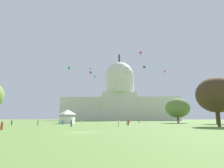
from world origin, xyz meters
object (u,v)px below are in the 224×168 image
Objects in this scene: person_denim_mid_left at (12,123)px; person_white_lawn_far_right at (81,121)px; person_tan_lawn_far_left at (38,123)px; person_grey_near_tree_east at (139,122)px; tree_east_near at (177,108)px; person_orange_front_right at (129,121)px; kite_orange_high at (126,73)px; kite_pink_mid at (116,81)px; kite_red_mid at (165,72)px; person_maroon_mid_right at (128,123)px; person_red_near_tree_west at (2,126)px; kite_lime_mid at (68,91)px; kite_turquoise_high at (90,69)px; tree_east_mid at (215,101)px; person_white_front_left at (118,123)px; kite_green_mid at (69,68)px; kite_magenta_high at (141,53)px; kite_blue_mid at (144,67)px; event_tent at (67,117)px; capitol_building at (119,98)px; person_purple_near_tent at (178,122)px; person_white_aisle_center at (126,122)px; kite_violet_mid at (91,72)px; person_teal_back_right at (63,122)px; kite_yellow_low at (104,105)px; person_denim_edge_east at (71,123)px; tree_east_far at (216,95)px.

person_denim_mid_left is 32.91m from person_white_lawn_far_right.
person_tan_lawn_far_left is 43.30m from person_grey_near_tree_east.
person_grey_near_tree_east is (-17.85, -3.08, -6.06)m from tree_east_near.
person_orange_front_right is 21.86m from person_white_lawn_far_right.
kite_orange_high reaches higher than tree_east_near.
kite_red_mid is at bearing 8.81° from kite_pink_mid.
person_grey_near_tree_east is (5.80, 28.23, -0.11)m from person_maroon_mid_right.
tree_east_near is 9.08× the size of person_red_near_tree_west.
person_maroon_mid_right is at bearing -98.66° from kite_lime_mid.
person_grey_near_tree_east is at bearing 43.29° from person_white_lawn_far_right.
person_tan_lawn_far_left is 0.79× the size of kite_orange_high.
person_denim_mid_left is 0.69× the size of kite_turquoise_high.
person_white_front_left is at bearing -143.82° from tree_east_mid.
kite_magenta_high is (38.66, 6.39, 10.11)m from kite_green_mid.
event_tent is at bearing 126.62° from kite_blue_mid.
person_purple_near_tent is at bearing -78.30° from capitol_building.
person_tan_lawn_far_left is 0.74× the size of kite_magenta_high.
person_maroon_mid_right is at bearing 165.66° from person_orange_front_right.
person_white_aisle_center is at bearing 157.96° from kite_turquoise_high.
kite_lime_mid is at bearing 71.30° from person_denim_mid_left.
kite_lime_mid is 38.61m from kite_violet_mid.
tree_east_near is 82.17m from kite_lime_mid.
person_orange_front_right is 0.36× the size of kite_violet_mid.
kite_turquoise_high is (-23.46, -34.56, 20.94)m from capitol_building.
person_teal_back_right is 0.58× the size of kite_yellow_low.
person_red_near_tree_west is (-43.42, -40.40, -0.01)m from person_purple_near_tent.
person_denim_mid_left is at bearing 149.41° from kite_blue_mid.
kite_pink_mid is at bearing 61.58° from kite_red_mid.
person_denim_edge_east is at bearing -91.76° from kite_pink_mid.
kite_blue_mid is 66.17m from kite_yellow_low.
person_white_aisle_center is 0.69× the size of kite_blue_mid.
tree_east_far is 38.82m from person_denim_edge_east.
person_grey_near_tree_east is at bearing -84.70° from capitol_building.
person_tan_lawn_far_left is at bearing 107.87° from kite_magenta_high.
tree_east_mid is at bearing 105.66° from kite_violet_mid.
person_denim_mid_left is 0.60× the size of kite_yellow_low.
tree_east_mid is 5.33× the size of kite_magenta_high.
person_white_lawn_far_right is 54.39m from kite_yellow_low.
tree_east_mid reaches higher than person_maroon_mid_right.
person_white_aisle_center is 0.89× the size of person_denim_mid_left.
kite_magenta_high is at bearing 32.02° from kite_blue_mid.
tree_east_mid is 6.91× the size of person_denim_edge_east.
tree_east_far is 8.00× the size of person_maroon_mid_right.
tree_east_near is (27.16, -97.28, -14.43)m from capitol_building.
kite_turquoise_high reaches higher than person_white_aisle_center.
kite_lime_mid is at bearing 74.80° from kite_blue_mid.
person_white_front_left is 1.09× the size of kite_lime_mid.
person_red_near_tree_west is at bearing -160.45° from tree_east_far.
capitol_building is 7.91× the size of tree_east_far.
tree_east_near reaches higher than person_red_near_tree_west.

